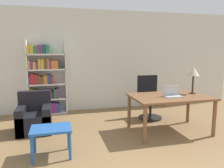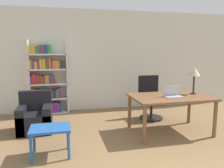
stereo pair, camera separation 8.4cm
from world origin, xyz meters
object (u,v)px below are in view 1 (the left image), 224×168
office_chair (149,99)px  side_table_blue (51,132)px  table_lamp (193,72)px  desk (170,100)px  laptop (172,94)px  bookshelf (45,81)px  armchair (35,118)px

office_chair → side_table_blue: office_chair is taller
office_chair → side_table_blue: 2.70m
table_lamp → side_table_blue: (-2.84, -0.58, -0.80)m
desk → office_chair: 0.99m
laptop → desk: bearing=92.6°
table_lamp → office_chair: table_lamp is taller
laptop → office_chair: (-0.01, 1.05, -0.33)m
desk → bookshelf: bearing=142.0°
office_chair → armchair: office_chair is taller
laptop → table_lamp: (0.56, 0.17, 0.40)m
laptop → table_lamp: bearing=16.9°
office_chair → armchair: size_ratio=1.29×
side_table_blue → bookshelf: bookshelf is taller
table_lamp → bookshelf: bearing=148.9°
office_chair → bookshelf: size_ratio=0.54×
desk → laptop: size_ratio=4.37×
office_chair → desk: bearing=-89.6°
table_lamp → bookshelf: bookshelf is taller
desk → side_table_blue: (-2.27, -0.49, -0.26)m
table_lamp → bookshelf: (-3.02, 1.83, -0.34)m
laptop → office_chair: size_ratio=0.34×
armchair → desk: bearing=-15.1°
desk → armchair: bearing=164.9°
table_lamp → side_table_blue: 3.00m
desk → table_lamp: 0.78m
table_lamp → armchair: 3.37m
office_chair → armchair: (-2.62, -0.26, -0.18)m
table_lamp → office_chair: bearing=122.9°
desk → table_lamp: (0.56, 0.10, 0.53)m
desk → side_table_blue: size_ratio=2.52×
table_lamp → bookshelf: size_ratio=0.29×
office_chair → table_lamp: bearing=-57.1°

